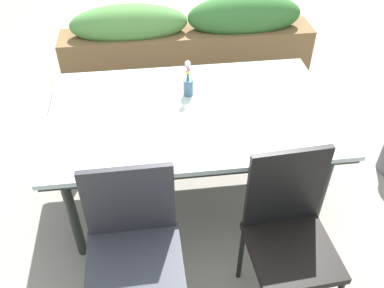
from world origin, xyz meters
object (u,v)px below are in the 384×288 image
(chair_near_right, at_px, (289,229))
(chair_near_left, at_px, (133,246))
(flower_vase, at_px, (188,83))
(planter_box, at_px, (189,41))
(dining_table, at_px, (192,118))

(chair_near_right, bearing_deg, chair_near_left, -3.37)
(chair_near_right, xyz_separation_m, chair_near_left, (-0.77, -0.00, -0.00))
(flower_vase, bearing_deg, planter_box, 82.99)
(planter_box, bearing_deg, flower_vase, -97.01)
(dining_table, bearing_deg, flower_vase, 91.10)
(chair_near_right, relative_size, planter_box, 0.40)
(planter_box, bearing_deg, dining_table, -96.16)
(dining_table, distance_m, chair_near_left, 0.91)
(dining_table, xyz_separation_m, flower_vase, (-0.00, 0.17, 0.14))
(chair_near_right, height_order, chair_near_left, chair_near_right)
(chair_near_right, relative_size, flower_vase, 3.93)
(chair_near_right, distance_m, chair_near_left, 0.77)
(chair_near_left, distance_m, flower_vase, 1.09)
(dining_table, distance_m, flower_vase, 0.22)
(dining_table, bearing_deg, planter_box, 83.84)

